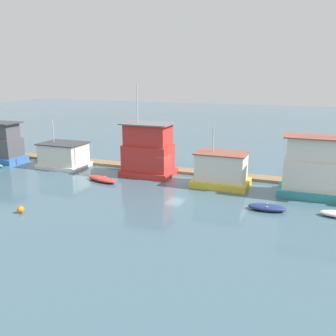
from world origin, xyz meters
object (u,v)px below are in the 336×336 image
object	(u,v)px
houseboat_white	(64,155)
dinghy_red	(102,179)
houseboat_teal	(320,169)
buoy_orange	(21,210)
mooring_post_centre	(41,154)
dinghy_navy	(267,207)
houseboat_blue	(1,144)
mooring_post_near_left	(81,159)
houseboat_yellow	(221,170)
houseboat_red	(148,151)

from	to	relation	value
houseboat_white	dinghy_red	world-z (taller)	houseboat_white
houseboat_teal	buoy_orange	xyz separation A→B (m)	(-21.93, -13.16, -2.23)
houseboat_teal	mooring_post_centre	size ratio (longest dim) A/B	5.00
dinghy_red	dinghy_navy	bearing A→B (deg)	-8.02
mooring_post_centre	houseboat_white	bearing A→B (deg)	-19.70
houseboat_blue	houseboat_white	size ratio (longest dim) A/B	0.96
houseboat_white	mooring_post_near_left	world-z (taller)	houseboat_white
houseboat_white	houseboat_blue	bearing A→B (deg)	-177.01
houseboat_yellow	houseboat_teal	bearing A→B (deg)	0.17
houseboat_white	mooring_post_centre	size ratio (longest dim) A/B	3.26
dinghy_navy	mooring_post_near_left	bearing A→B (deg)	161.41
dinghy_red	mooring_post_centre	bearing A→B (deg)	156.09
dinghy_navy	mooring_post_centre	bearing A→B (deg)	165.02
dinghy_navy	mooring_post_near_left	size ratio (longest dim) A/B	2.20
houseboat_teal	mooring_post_near_left	size ratio (longest dim) A/B	6.01
dinghy_navy	buoy_orange	distance (m)	19.80
dinghy_navy	houseboat_yellow	bearing A→B (deg)	133.97
dinghy_red	mooring_post_near_left	xyz separation A→B (m)	(-6.23, 5.40, 0.47)
dinghy_red	houseboat_blue	bearing A→B (deg)	168.93
houseboat_teal	mooring_post_centre	world-z (taller)	houseboat_teal
houseboat_blue	houseboat_white	xyz separation A→B (m)	(9.02, 0.47, -0.82)
houseboat_red	dinghy_red	xyz separation A→B (m)	(-3.44, -4.00, -2.42)
buoy_orange	dinghy_red	bearing A→B (deg)	82.76
houseboat_blue	dinghy_red	bearing A→B (deg)	-11.07
houseboat_red	dinghy_navy	xyz separation A→B (m)	(13.47, -6.39, -2.41)
houseboat_red	mooring_post_near_left	size ratio (longest dim) A/B	6.87
mooring_post_near_left	buoy_orange	bearing A→B (deg)	-72.40
dinghy_navy	houseboat_red	bearing A→B (deg)	154.63
houseboat_yellow	houseboat_blue	bearing A→B (deg)	179.48
houseboat_yellow	mooring_post_near_left	distance (m)	18.18
houseboat_blue	mooring_post_near_left	world-z (taller)	houseboat_blue
houseboat_teal	dinghy_navy	bearing A→B (deg)	-124.81
mooring_post_near_left	houseboat_white	bearing A→B (deg)	-123.56
mooring_post_near_left	houseboat_red	bearing A→B (deg)	-8.21
dinghy_navy	mooring_post_near_left	world-z (taller)	mooring_post_near_left
houseboat_white	houseboat_yellow	xyz separation A→B (m)	(19.13, -0.73, 0.18)
houseboat_blue	mooring_post_near_left	bearing A→B (deg)	12.16
houseboat_teal	buoy_orange	world-z (taller)	houseboat_teal
houseboat_blue	dinghy_navy	bearing A→B (deg)	-9.53
houseboat_blue	dinghy_red	world-z (taller)	houseboat_blue
houseboat_white	houseboat_teal	size ratio (longest dim) A/B	0.65
houseboat_white	houseboat_red	distance (m)	10.89
dinghy_red	houseboat_red	bearing A→B (deg)	49.35
houseboat_yellow	houseboat_red	bearing A→B (deg)	172.81
houseboat_red	houseboat_yellow	bearing A→B (deg)	-7.19
houseboat_red	dinghy_navy	world-z (taller)	houseboat_red
houseboat_blue	dinghy_red	distance (m)	16.83
dinghy_red	mooring_post_near_left	distance (m)	8.26
houseboat_blue	buoy_orange	size ratio (longest dim) A/B	9.69
houseboat_blue	houseboat_red	xyz separation A→B (m)	(19.84, 0.79, 0.43)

